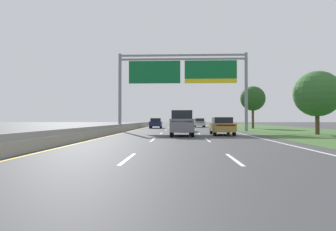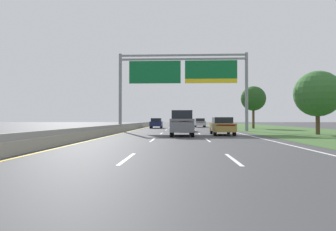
# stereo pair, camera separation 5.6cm
# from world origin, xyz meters

# --- Properties ---
(ground_plane) EXTENTS (220.00, 220.00, 0.00)m
(ground_plane) POSITION_xyz_m (0.00, 35.00, 0.00)
(ground_plane) COLOR #3D3D3F
(lane_striping) EXTENTS (11.96, 106.00, 0.01)m
(lane_striping) POSITION_xyz_m (0.00, 34.54, 0.00)
(lane_striping) COLOR white
(lane_striping) RESTS_ON ground
(grass_verge_right) EXTENTS (14.00, 110.00, 0.02)m
(grass_verge_right) POSITION_xyz_m (13.95, 35.00, 0.01)
(grass_verge_right) COLOR #3D602D
(grass_verge_right) RESTS_ON ground
(median_barrier_concrete) EXTENTS (0.60, 110.00, 0.85)m
(median_barrier_concrete) POSITION_xyz_m (-6.60, 35.00, 0.35)
(median_barrier_concrete) COLOR #99968E
(median_barrier_concrete) RESTS_ON ground
(overhead_sign_gantry) EXTENTS (15.06, 0.42, 9.10)m
(overhead_sign_gantry) POSITION_xyz_m (0.30, 33.50, 6.49)
(overhead_sign_gantry) COLOR gray
(overhead_sign_gantry) RESTS_ON ground
(pickup_truck_blue) EXTENTS (2.04, 5.41, 2.20)m
(pickup_truck_blue) POSITION_xyz_m (0.09, 34.59, 1.07)
(pickup_truck_blue) COLOR navy
(pickup_truck_blue) RESTS_ON ground
(car_navy_left_lane_sedan) EXTENTS (1.90, 4.43, 1.57)m
(car_navy_left_lane_sedan) POSITION_xyz_m (-3.79, 45.27, 0.82)
(car_navy_left_lane_sedan) COLOR #161E47
(car_navy_left_lane_sedan) RESTS_ON ground
(car_grey_centre_lane_suv) EXTENTS (1.92, 4.71, 2.11)m
(car_grey_centre_lane_suv) POSITION_xyz_m (0.14, 24.40, 1.10)
(car_grey_centre_lane_suv) COLOR slate
(car_grey_centre_lane_suv) RESTS_ON ground
(car_gold_right_lane_sedan) EXTENTS (1.86, 4.42, 1.57)m
(car_gold_right_lane_sedan) POSITION_xyz_m (3.73, 26.02, 0.82)
(car_gold_right_lane_sedan) COLOR #A38438
(car_gold_right_lane_sedan) RESTS_ON ground
(car_silver_right_lane_sedan) EXTENTS (1.84, 4.41, 1.57)m
(car_silver_right_lane_sedan) POSITION_xyz_m (3.50, 51.62, 0.82)
(car_silver_right_lane_sedan) COLOR #B2B5BA
(car_silver_right_lane_sedan) RESTS_ON ground
(roadside_tree_mid) EXTENTS (4.14, 4.14, 5.79)m
(roadside_tree_mid) POSITION_xyz_m (12.46, 26.84, 3.71)
(roadside_tree_mid) COLOR #4C3823
(roadside_tree_mid) RESTS_ON ground
(roadside_tree_far) EXTENTS (3.70, 3.70, 6.39)m
(roadside_tree_far) POSITION_xyz_m (11.00, 43.78, 4.52)
(roadside_tree_far) COLOR #4C3823
(roadside_tree_far) RESTS_ON ground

